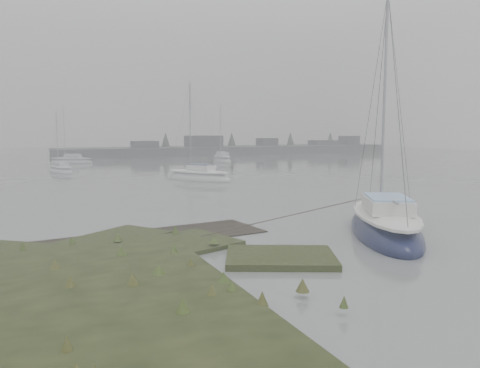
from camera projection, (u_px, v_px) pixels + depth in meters
ground at (113, 177)px, 42.64m from camera, size 160.00×160.00×0.00m
far_shoreline at (239, 149)px, 82.38m from camera, size 60.00×8.00×4.15m
sailboat_main at (385, 227)px, 18.81m from camera, size 5.84×7.69×10.53m
sailboat_white at (199, 177)px, 39.39m from camera, size 5.26×6.39×8.91m
sailboat_far_a at (61, 170)px, 46.86m from camera, size 2.85×4.94×6.62m
sailboat_far_b at (222, 160)px, 62.92m from camera, size 2.72×6.14×8.37m
sailboat_far_c at (71, 162)px, 59.24m from camera, size 5.68×3.91×7.67m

